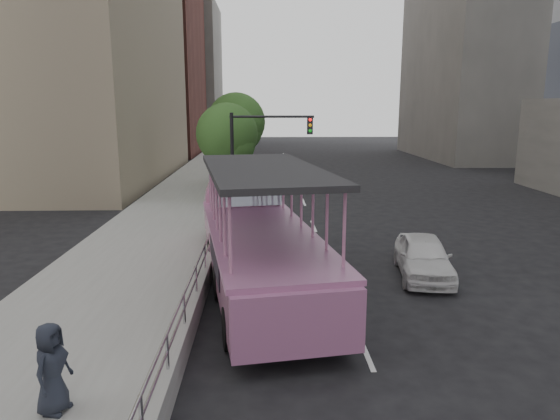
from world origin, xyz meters
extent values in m
plane|color=black|center=(0.00, 0.00, 0.00)|extent=(160.00, 160.00, 0.00)
cube|color=#9E9E99|center=(-5.75, 10.00, 0.15)|extent=(5.50, 80.00, 0.30)
cube|color=#A5A5A0|center=(-3.12, 2.00, 0.48)|extent=(0.24, 30.00, 0.36)
cylinder|color=#BCBDC1|center=(-3.12, -6.00, 1.01)|extent=(0.07, 0.07, 0.70)
cylinder|color=#BCBDC1|center=(-3.12, -4.00, 1.01)|extent=(0.07, 0.07, 0.70)
cylinder|color=#BCBDC1|center=(-3.12, -2.00, 1.01)|extent=(0.07, 0.07, 0.70)
cylinder|color=#BCBDC1|center=(-3.12, 0.00, 1.01)|extent=(0.07, 0.07, 0.70)
cylinder|color=#BCBDC1|center=(-3.12, 2.00, 1.01)|extent=(0.07, 0.07, 0.70)
cylinder|color=#BCBDC1|center=(-3.12, 4.00, 1.01)|extent=(0.07, 0.07, 0.70)
cylinder|color=#BCBDC1|center=(-3.12, 6.00, 1.01)|extent=(0.07, 0.07, 0.70)
cylinder|color=#BCBDC1|center=(-3.12, 8.00, 1.01)|extent=(0.07, 0.07, 0.70)
cylinder|color=#BCBDC1|center=(-3.12, 10.00, 1.01)|extent=(0.07, 0.07, 0.70)
cylinder|color=#BCBDC1|center=(-3.12, 12.00, 1.01)|extent=(0.07, 0.07, 0.70)
cylinder|color=#BCBDC1|center=(-3.12, 2.00, 1.01)|extent=(0.06, 22.00, 0.06)
cylinder|color=#BCBDC1|center=(-3.12, 2.00, 1.34)|extent=(0.06, 22.00, 0.06)
cylinder|color=black|center=(-2.06, -1.97, 0.50)|extent=(0.55, 1.05, 1.00)
cylinder|color=black|center=(0.37, -1.56, 0.50)|extent=(0.55, 1.05, 1.00)
cylinder|color=black|center=(-2.57, 1.12, 0.50)|extent=(0.55, 1.05, 1.00)
cylinder|color=black|center=(-0.15, 1.52, 0.50)|extent=(0.55, 1.05, 1.00)
cylinder|color=black|center=(-3.08, 4.20, 0.50)|extent=(0.55, 1.05, 1.00)
cylinder|color=black|center=(-0.66, 4.60, 0.50)|extent=(0.55, 1.05, 1.00)
cube|color=#B77499|center=(-1.39, 1.54, 1.14)|extent=(4.25, 9.48, 1.39)
cube|color=#B77499|center=(-2.27, 6.82, 1.42)|extent=(3.09, 2.79, 1.74)
cylinder|color=#B77499|center=(-2.42, 7.76, 1.76)|extent=(2.72, 1.20, 2.62)
cube|color=#9F5C8A|center=(-0.62, -3.14, 1.14)|extent=(2.82, 0.84, 1.39)
cube|color=#9F5C8A|center=(-1.39, 1.54, 1.91)|extent=(4.44, 9.84, 0.13)
cube|color=#242427|center=(-1.32, 1.10, 3.78)|extent=(4.12, 7.75, 0.16)
cube|color=#8790A0|center=(-1.95, 4.90, 2.59)|extent=(2.57, 0.64, 1.17)
cube|color=#B77499|center=(-2.03, 5.39, 2.25)|extent=(2.60, 1.50, 0.56)
imported|color=silver|center=(3.91, 2.89, 0.68)|extent=(2.18, 4.20, 1.37)
imported|color=#222632|center=(-4.94, -4.72, 1.11)|extent=(0.69, 0.89, 1.62)
cylinder|color=black|center=(-3.00, 4.85, 1.14)|extent=(0.07, 0.07, 2.28)
cube|color=#0C1155|center=(-3.00, 4.85, 2.10)|extent=(0.15, 0.55, 0.82)
cube|color=silver|center=(-2.97, 4.85, 2.10)|extent=(0.10, 0.36, 0.50)
cylinder|color=black|center=(-2.90, 12.50, 2.60)|extent=(0.18, 0.18, 5.20)
cylinder|color=black|center=(-0.90, 12.50, 5.00)|extent=(4.20, 0.12, 0.12)
cube|color=black|center=(1.00, 12.50, 4.55)|extent=(0.28, 0.22, 0.85)
sphere|color=red|center=(1.00, 12.37, 4.85)|extent=(0.16, 0.16, 0.16)
cylinder|color=#39251A|center=(-3.40, 16.00, 1.54)|extent=(0.22, 0.22, 3.08)
sphere|color=#316126|center=(-3.40, 16.00, 3.96)|extent=(3.52, 3.52, 3.52)
sphere|color=#316126|center=(-3.00, 15.70, 3.41)|extent=(2.42, 2.42, 2.42)
cylinder|color=#39251A|center=(-3.20, 22.00, 1.74)|extent=(0.22, 0.22, 3.47)
sphere|color=#316126|center=(-3.20, 22.00, 4.46)|extent=(3.97, 3.97, 3.97)
sphere|color=#316126|center=(-2.80, 21.70, 3.84)|extent=(2.73, 2.73, 2.73)
cube|color=brown|center=(-18.00, 48.00, 13.00)|extent=(18.00, 16.00, 26.00)
cube|color=gray|center=(26.00, 42.00, 16.00)|extent=(20.00, 20.00, 32.00)
cube|color=gray|center=(-16.00, 64.00, 10.00)|extent=(16.00, 14.00, 20.00)
camera|label=1|loc=(-1.28, -12.62, 5.49)|focal=32.00mm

